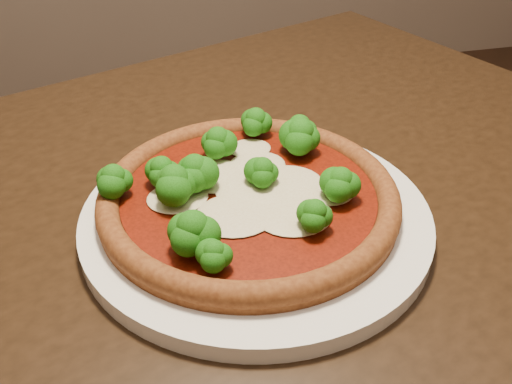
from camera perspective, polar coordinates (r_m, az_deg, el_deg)
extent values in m
cube|color=black|center=(0.65, -1.67, -1.18)|extent=(1.29, 1.13, 0.04)
cylinder|color=black|center=(1.34, 7.71, 0.17)|extent=(0.06, 0.06, 0.71)
cylinder|color=white|center=(0.58, 0.00, -2.50)|extent=(0.35, 0.35, 0.02)
cylinder|color=brown|center=(0.58, -0.72, -0.84)|extent=(0.30, 0.30, 0.01)
torus|color=brown|center=(0.57, -0.73, -0.27)|extent=(0.30, 0.30, 0.02)
cylinder|color=#681204|center=(0.57, -0.73, -0.23)|extent=(0.26, 0.26, 0.00)
ellipsoid|color=beige|center=(0.61, 0.11, 2.74)|extent=(0.06, 0.06, 0.00)
ellipsoid|color=beige|center=(0.60, -4.01, 1.61)|extent=(0.07, 0.06, 0.01)
ellipsoid|color=beige|center=(0.58, 3.00, 0.80)|extent=(0.08, 0.07, 0.01)
ellipsoid|color=beige|center=(0.57, -7.86, -0.55)|extent=(0.06, 0.06, 0.00)
ellipsoid|color=beige|center=(0.54, -2.03, -2.28)|extent=(0.08, 0.07, 0.01)
ellipsoid|color=beige|center=(0.58, 0.18, 0.69)|extent=(0.09, 0.08, 0.01)
ellipsoid|color=beige|center=(0.58, 7.29, -0.04)|extent=(0.05, 0.05, 0.00)
ellipsoid|color=beige|center=(0.54, 3.77, -2.26)|extent=(0.08, 0.07, 0.01)
ellipsoid|color=beige|center=(0.64, -0.61, 4.39)|extent=(0.05, 0.04, 0.00)
ellipsoid|color=#248415|center=(0.47, -4.23, -6.09)|extent=(0.03, 0.03, 0.03)
ellipsoid|color=#248415|center=(0.62, 4.46, 5.82)|extent=(0.05, 0.05, 0.04)
ellipsoid|color=#248415|center=(0.52, 5.89, -2.10)|extent=(0.04, 0.04, 0.03)
ellipsoid|color=#248415|center=(0.57, -6.14, 2.21)|extent=(0.05, 0.05, 0.04)
ellipsoid|color=#248415|center=(0.66, -0.01, 7.22)|extent=(0.04, 0.04, 0.04)
ellipsoid|color=#248415|center=(0.49, -6.31, -3.72)|extent=(0.05, 0.05, 0.04)
ellipsoid|color=#248415|center=(0.55, -8.16, 1.09)|extent=(0.05, 0.05, 0.04)
ellipsoid|color=#248415|center=(0.62, -3.85, 5.17)|extent=(0.04, 0.04, 0.04)
ellipsoid|color=#248415|center=(0.58, -9.41, 2.25)|extent=(0.04, 0.04, 0.03)
ellipsoid|color=#248415|center=(0.56, 8.45, 1.04)|extent=(0.04, 0.04, 0.04)
ellipsoid|color=#248415|center=(0.57, -14.05, 1.35)|extent=(0.04, 0.04, 0.04)
ellipsoid|color=#248415|center=(0.57, 0.65, 2.20)|extent=(0.04, 0.04, 0.03)
ellipsoid|color=#248415|center=(0.64, 4.36, 6.42)|extent=(0.04, 0.04, 0.04)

